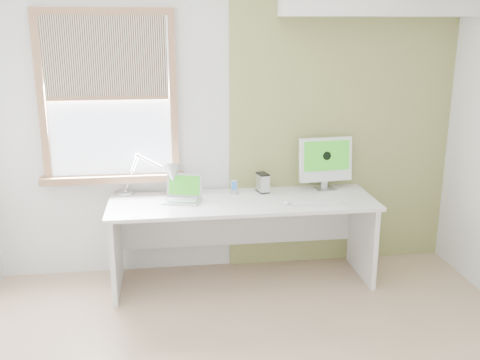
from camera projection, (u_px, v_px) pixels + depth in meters
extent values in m
cube|color=silver|center=(229.00, 124.00, 4.69)|extent=(4.00, 0.02, 2.60)
cube|color=#83934F|center=(342.00, 122.00, 4.80)|extent=(2.00, 0.02, 2.60)
cube|color=#926546|center=(41.00, 99.00, 4.39)|extent=(0.06, 0.06, 1.42)
cube|color=#926546|center=(173.00, 97.00, 4.52)|extent=(0.06, 0.06, 1.42)
cube|color=#926546|center=(103.00, 11.00, 4.27)|extent=(1.00, 0.06, 0.06)
cube|color=#926546|center=(113.00, 178.00, 4.62)|extent=(1.20, 0.14, 0.06)
cube|color=#D1E2F9|center=(109.00, 97.00, 4.47)|extent=(1.00, 0.01, 1.30)
cube|color=beige|center=(105.00, 57.00, 4.34)|extent=(0.98, 0.02, 0.65)
cube|color=#926546|center=(108.00, 98.00, 4.43)|extent=(0.98, 0.03, 0.03)
cube|color=white|center=(243.00, 202.00, 4.49)|extent=(2.20, 0.70, 0.03)
cube|color=white|center=(116.00, 250.00, 4.46)|extent=(0.04, 0.64, 0.70)
cube|color=white|center=(362.00, 237.00, 4.73)|extent=(0.04, 0.64, 0.70)
cube|color=white|center=(238.00, 219.00, 4.87)|extent=(2.08, 0.02, 0.48)
cylinder|color=#B6B8BB|center=(126.00, 192.00, 4.67)|extent=(0.19, 0.19, 0.02)
sphere|color=#B6B8BB|center=(126.00, 191.00, 4.66)|extent=(0.06, 0.06, 0.04)
cylinder|color=#B6B8BB|center=(132.00, 173.00, 4.61)|extent=(0.15, 0.07, 0.32)
sphere|color=#B6B8BB|center=(138.00, 156.00, 4.55)|extent=(0.05, 0.05, 0.04)
cylinder|color=#B6B8BB|center=(153.00, 163.00, 4.52)|extent=(0.27, 0.16, 0.13)
sphere|color=#B6B8BB|center=(169.00, 170.00, 4.49)|extent=(0.05, 0.05, 0.04)
cone|color=#B6B8BB|center=(172.00, 174.00, 4.49)|extent=(0.18, 0.22, 0.20)
cube|color=#B6B8BB|center=(182.00, 201.00, 4.45)|extent=(0.34, 0.28, 0.02)
cube|color=#B2B5B7|center=(182.00, 200.00, 4.45)|extent=(0.28, 0.19, 0.00)
cube|color=#B6B8BB|center=(184.00, 185.00, 4.53)|extent=(0.30, 0.14, 0.19)
cube|color=#268017|center=(184.00, 185.00, 4.52)|extent=(0.26, 0.11, 0.16)
cylinder|color=#B6B8BB|center=(234.00, 192.00, 4.67)|extent=(0.07, 0.07, 0.02)
cube|color=#B6B8BB|center=(234.00, 186.00, 4.66)|extent=(0.05, 0.02, 0.10)
cube|color=#194C99|center=(234.00, 186.00, 4.65)|extent=(0.04, 0.01, 0.07)
cube|color=#B6B8BB|center=(263.00, 183.00, 4.70)|extent=(0.11, 0.14, 0.17)
cube|color=black|center=(263.00, 174.00, 4.67)|extent=(0.11, 0.14, 0.01)
cube|color=black|center=(263.00, 191.00, 4.72)|extent=(0.11, 0.14, 0.01)
cube|color=#B6B8BB|center=(325.00, 189.00, 4.78)|extent=(0.19, 0.17, 0.01)
cube|color=#B6B8BB|center=(324.00, 179.00, 4.79)|extent=(0.06, 0.02, 0.15)
cube|color=white|center=(326.00, 159.00, 4.73)|extent=(0.48, 0.13, 0.39)
cube|color=#268017|center=(327.00, 156.00, 4.70)|extent=(0.41, 0.07, 0.26)
cylinder|color=black|center=(327.00, 156.00, 4.69)|extent=(0.08, 0.02, 0.08)
cube|color=white|center=(318.00, 203.00, 4.39)|extent=(0.43, 0.15, 0.02)
cube|color=white|center=(318.00, 202.00, 4.39)|extent=(0.40, 0.12, 0.00)
ellipsoid|color=white|center=(287.00, 202.00, 4.40)|extent=(0.07, 0.10, 0.03)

